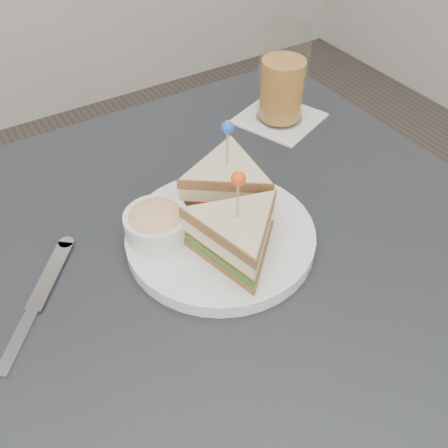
% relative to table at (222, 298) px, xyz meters
% --- Properties ---
extents(table, '(0.80, 0.80, 0.75)m').
position_rel_table_xyz_m(table, '(0.00, 0.00, 0.00)').
color(table, black).
rests_on(table, ground).
extents(plate_meal, '(0.29, 0.29, 0.14)m').
position_rel_table_xyz_m(plate_meal, '(0.02, 0.03, 0.12)').
color(plate_meal, white).
rests_on(plate_meal, table).
extents(cutlery_knife, '(0.14, 0.17, 0.01)m').
position_rel_table_xyz_m(cutlery_knife, '(-0.22, 0.05, 0.08)').
color(cutlery_knife, silver).
rests_on(cutlery_knife, table).
extents(drink_set, '(0.16, 0.16, 0.16)m').
position_rel_table_xyz_m(drink_set, '(0.26, 0.23, 0.15)').
color(drink_set, silver).
rests_on(drink_set, table).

